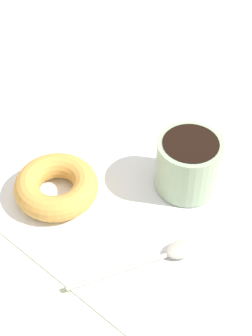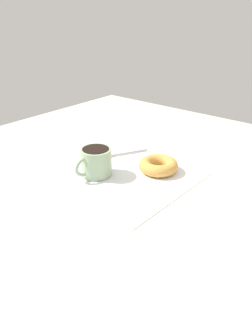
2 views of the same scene
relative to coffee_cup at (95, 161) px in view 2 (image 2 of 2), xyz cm
name	(u,v)px [view 2 (image 2 of 2)]	position (x,y,z in cm)	size (l,w,h in cm)	color
ground_plane	(130,183)	(3.74, -7.78, -4.83)	(120.00, 120.00, 2.00)	beige
napkin	(126,176)	(4.32, -6.06, -3.68)	(30.61, 30.61, 0.30)	white
coffee_cup	(95,161)	(0.00, 0.00, 0.00)	(10.36, 7.64, 6.81)	#9EB793
donut	(158,165)	(11.46, -10.69, -2.03)	(9.89, 9.89, 3.01)	gold
spoon	(112,155)	(10.68, 4.26, -3.14)	(13.74, 8.36, 0.90)	#B7B2A8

